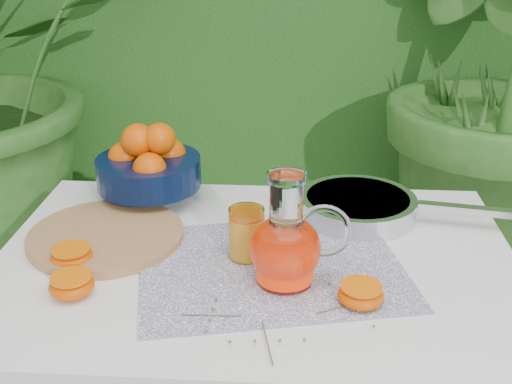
# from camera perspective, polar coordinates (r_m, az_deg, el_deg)

# --- Properties ---
(potted_plant_right) EXTENTS (2.19, 2.19, 1.72)m
(potted_plant_right) POSITION_cam_1_polar(r_m,az_deg,el_deg) (2.41, 19.86, 10.58)
(potted_plant_right) COLOR #296121
(potted_plant_right) RESTS_ON ground
(white_table) EXTENTS (1.00, 0.70, 0.75)m
(white_table) POSITION_cam_1_polar(r_m,az_deg,el_deg) (1.27, -0.06, -9.10)
(white_table) COLOR white
(white_table) RESTS_ON ground
(placemat) EXTENTS (0.55, 0.47, 0.00)m
(placemat) POSITION_cam_1_polar(r_m,az_deg,el_deg) (1.20, 1.33, -6.66)
(placemat) COLOR #0E124F
(placemat) RESTS_ON white_table
(cutting_board) EXTENTS (0.34, 0.34, 0.02)m
(cutting_board) POSITION_cam_1_polar(r_m,az_deg,el_deg) (1.32, -13.17, -3.84)
(cutting_board) COLOR #A27349
(cutting_board) RESTS_ON white_table
(fruit_bowl) EXTENTS (0.29, 0.29, 0.19)m
(fruit_bowl) POSITION_cam_1_polar(r_m,az_deg,el_deg) (1.46, -9.53, 2.37)
(fruit_bowl) COLOR black
(fruit_bowl) RESTS_ON white_table
(juice_pitcher) EXTENTS (0.18, 0.13, 0.21)m
(juice_pitcher) POSITION_cam_1_polar(r_m,az_deg,el_deg) (1.12, 2.75, -4.79)
(juice_pitcher) COLOR white
(juice_pitcher) RESTS_ON white_table
(juice_tumbler) EXTENTS (0.08, 0.08, 0.10)m
(juice_tumbler) POSITION_cam_1_polar(r_m,az_deg,el_deg) (1.21, -0.84, -3.78)
(juice_tumbler) COLOR white
(juice_tumbler) RESTS_ON white_table
(saute_pan) EXTENTS (0.46, 0.29, 0.05)m
(saute_pan) POSITION_cam_1_polar(r_m,az_deg,el_deg) (1.40, 9.17, -1.19)
(saute_pan) COLOR silver
(saute_pan) RESTS_ON white_table
(orange_halves) EXTENTS (0.61, 0.18, 0.04)m
(orange_halves) POSITION_cam_1_polar(r_m,az_deg,el_deg) (1.14, -8.18, -7.59)
(orange_halves) COLOR #DF5602
(orange_halves) RESTS_ON white_table
(thyme_sprigs) EXTENTS (0.33, 0.23, 0.01)m
(thyme_sprigs) POSITION_cam_1_polar(r_m,az_deg,el_deg) (1.05, 2.17, -11.23)
(thyme_sprigs) COLOR brown
(thyme_sprigs) RESTS_ON white_table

